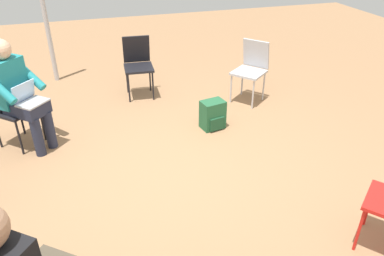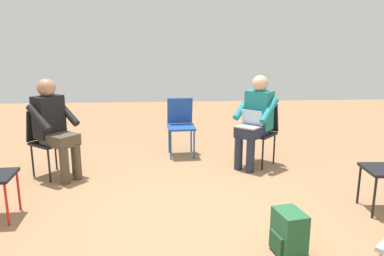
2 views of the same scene
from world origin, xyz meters
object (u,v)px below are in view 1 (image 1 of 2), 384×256
(person_with_laptop, at_px, (17,90))
(backpack_near_laptop_user, at_px, (213,116))
(chair_southeast, at_px, (10,104))
(chair_south, at_px, (138,62))
(chair_southwest, at_px, (251,67))

(person_with_laptop, bearing_deg, backpack_near_laptop_user, 126.39)
(chair_southeast, distance_m, person_with_laptop, 0.26)
(chair_southeast, distance_m, backpack_near_laptop_user, 2.33)
(chair_south, bearing_deg, chair_southwest, 160.30)
(person_with_laptop, distance_m, backpack_near_laptop_user, 2.24)
(chair_southeast, relative_size, backpack_near_laptop_user, 2.36)
(backpack_near_laptop_user, bearing_deg, chair_south, -61.41)
(chair_south, distance_m, person_with_laptop, 1.82)
(chair_south, distance_m, chair_southeast, 1.85)
(chair_south, height_order, chair_southeast, same)
(chair_southwest, xyz_separation_m, backpack_near_laptop_user, (0.78, 0.62, -0.34))
(chair_southwest, relative_size, person_with_laptop, 0.69)
(chair_south, xyz_separation_m, backpack_near_laptop_user, (-0.69, 1.27, -0.34))
(chair_south, height_order, person_with_laptop, person_with_laptop)
(backpack_near_laptop_user, bearing_deg, person_with_laptop, -5.70)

